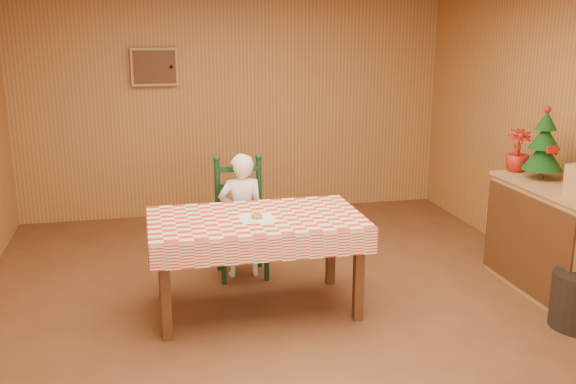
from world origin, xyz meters
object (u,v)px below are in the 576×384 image
Objects in this scene: dining_table at (256,227)px; ladder_chair at (241,220)px; seated_child at (242,216)px; shelf_unit at (552,239)px; christmas_tree at (544,146)px.

ladder_chair is at bearing 90.00° from dining_table.
shelf_unit is at bearing 159.18° from seated_child.
seated_child is (0.00, -0.06, 0.06)m from ladder_chair.
christmas_tree reaches higher than ladder_chair.
shelf_unit is at bearing -21.96° from ladder_chair.
shelf_unit reaches higher than dining_table.
ladder_chair is 0.08m from seated_child.
shelf_unit is (2.47, -0.94, -0.10)m from seated_child.
ladder_chair is 2.67m from shelf_unit.
shelf_unit is 0.79m from christmas_tree.
shelf_unit is at bearing -4.87° from dining_table.
shelf_unit is (2.47, -0.21, -0.22)m from dining_table.
seated_child reaches higher than ladder_chair.
christmas_tree is at bearing 164.44° from seated_child.
dining_table is at bearing -179.10° from christmas_tree.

